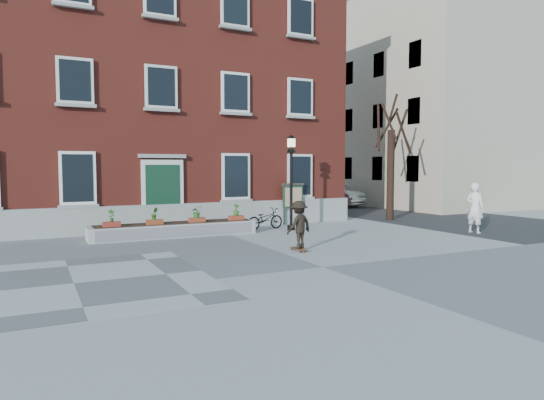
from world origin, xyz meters
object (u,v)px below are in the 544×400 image
skateboarder (299,225)px  notice_board (293,197)px  parked_car (333,195)px  bicycle (265,219)px  bystander (475,208)px  lamp_post (291,169)px

skateboarder → notice_board: bearing=62.5°
notice_board → parked_car: bearing=46.2°
parked_car → skateboarder: bearing=-139.0°
bicycle → skateboarder: size_ratio=1.08×
skateboarder → bystander: bearing=2.9°
bystander → skateboarder: bystander is taller
bystander → notice_board: bystander is taller
notice_board → skateboarder: 7.02m
parked_car → skateboarder: 17.35m
bystander → lamp_post: bearing=47.6°
bicycle → skateboarder: bearing=158.0°
bystander → skateboarder: size_ratio=1.28×
bystander → bicycle: bearing=47.4°
parked_car → bystander: size_ratio=2.31×
bystander → parked_car: bearing=-18.5°
bicycle → bystander: bystander is taller
bystander → notice_board: (-5.00, 5.80, 0.26)m
lamp_post → skateboarder: 5.23m
parked_car → notice_board: bearing=-145.5°
parked_car → lamp_post: 12.67m
lamp_post → notice_board: lamp_post is taller
notice_board → skateboarder: (-3.24, -6.21, -0.45)m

